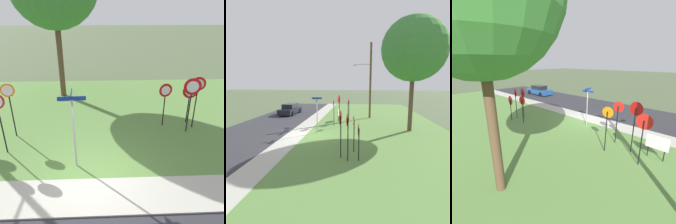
% 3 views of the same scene
% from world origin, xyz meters
% --- Properties ---
extents(ground_plane, '(160.00, 160.00, 0.00)m').
position_xyz_m(ground_plane, '(0.00, 0.00, 0.00)').
color(ground_plane, '#4C5B3D').
extents(sidewalk_strip, '(44.00, 1.60, 0.06)m').
position_xyz_m(sidewalk_strip, '(0.00, -0.80, 0.03)').
color(sidewalk_strip, '#ADAA9E').
rests_on(sidewalk_strip, ground_plane).
extents(grass_median, '(44.00, 12.00, 0.04)m').
position_xyz_m(grass_median, '(0.00, 6.00, 0.02)').
color(grass_median, '#567F3D').
rests_on(grass_median, ground_plane).
extents(stop_sign_far_left, '(0.60, 0.12, 2.57)m').
position_xyz_m(stop_sign_far_left, '(-3.63, 3.16, 1.86)').
color(stop_sign_far_left, black).
rests_on(stop_sign_far_left, grass_median).
extents(yield_sign_near_left, '(0.78, 0.13, 2.69)m').
position_xyz_m(yield_sign_near_left, '(4.50, 3.20, 2.06)').
color(yield_sign_near_left, black).
rests_on(yield_sign_near_left, grass_median).
extents(yield_sign_near_right, '(0.67, 0.14, 2.23)m').
position_xyz_m(yield_sign_near_right, '(3.51, 3.91, 1.69)').
color(yield_sign_near_right, black).
rests_on(yield_sign_near_right, grass_median).
extents(yield_sign_far_left, '(0.66, 0.13, 2.62)m').
position_xyz_m(yield_sign_far_left, '(4.95, 3.63, 1.98)').
color(yield_sign_far_left, black).
rests_on(yield_sign_far_left, grass_median).
extents(yield_sign_far_right, '(0.76, 0.11, 2.11)m').
position_xyz_m(yield_sign_far_right, '(4.84, 4.21, 1.60)').
color(yield_sign_far_right, black).
rests_on(yield_sign_far_right, grass_median).
extents(street_name_post, '(0.96, 0.82, 2.98)m').
position_xyz_m(street_name_post, '(-0.58, 0.81, 1.81)').
color(street_name_post, '#9EA0A8').
rests_on(street_name_post, grass_median).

